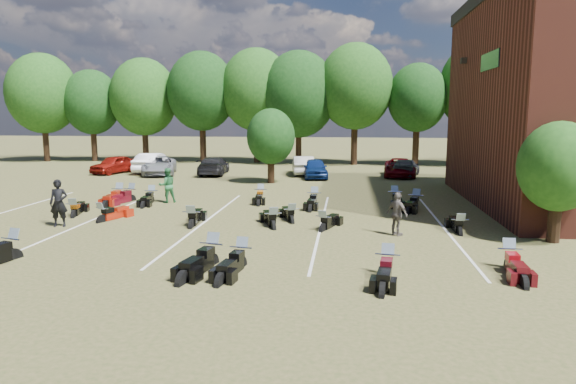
# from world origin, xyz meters

# --- Properties ---
(ground) EXTENTS (160.00, 160.00, 0.00)m
(ground) POSITION_xyz_m (0.00, 0.00, 0.00)
(ground) COLOR brown
(ground) RESTS_ON ground
(car_0) EXTENTS (2.90, 4.37, 1.38)m
(car_0) POSITION_xyz_m (-14.85, 19.56, 0.69)
(car_0) COLOR maroon
(car_0) RESTS_ON ground
(car_1) EXTENTS (1.68, 4.68, 1.54)m
(car_1) POSITION_xyz_m (-12.10, 20.48, 0.77)
(car_1) COLOR white
(car_1) RESTS_ON ground
(car_2) EXTENTS (3.52, 5.39, 1.38)m
(car_2) POSITION_xyz_m (-11.10, 19.18, 0.69)
(car_2) COLOR gray
(car_2) RESTS_ON ground
(car_3) EXTENTS (2.28, 4.81, 1.35)m
(car_3) POSITION_xyz_m (-7.01, 19.61, 0.68)
(car_3) COLOR black
(car_3) RESTS_ON ground
(car_4) EXTENTS (2.16, 4.27, 1.39)m
(car_4) POSITION_xyz_m (0.75, 18.56, 0.70)
(car_4) COLOR navy
(car_4) RESTS_ON ground
(car_5) EXTENTS (2.12, 4.48, 1.42)m
(car_5) POSITION_xyz_m (-0.29, 20.48, 0.71)
(car_5) COLOR #9E9E9A
(car_5) RESTS_ON ground
(car_6) EXTENTS (2.57, 4.92, 1.32)m
(car_6) POSITION_xyz_m (6.87, 20.06, 0.66)
(car_6) COLOR #5D050C
(car_6) RESTS_ON ground
(car_7) EXTENTS (2.70, 4.66, 1.27)m
(car_7) POSITION_xyz_m (7.29, 20.13, 0.64)
(car_7) COLOR #36353A
(car_7) RESTS_ON ground
(person_black) EXTENTS (0.80, 0.62, 1.96)m
(person_black) POSITION_xyz_m (-8.70, 1.38, 0.98)
(person_black) COLOR black
(person_black) RESTS_ON ground
(person_green) EXTENTS (1.11, 1.05, 1.81)m
(person_green) POSITION_xyz_m (-6.25, 7.41, 0.91)
(person_green) COLOR #2A713D
(person_green) RESTS_ON ground
(person_grey) EXTENTS (0.96, 1.00, 1.67)m
(person_grey) POSITION_xyz_m (4.96, 1.39, 0.84)
(person_grey) COLOR #5F5651
(person_grey) RESTS_ON ground
(motorcycle_2) EXTENTS (1.36, 2.59, 1.38)m
(motorcycle_2) POSITION_xyz_m (-7.55, -3.34, 0.00)
(motorcycle_2) COLOR black
(motorcycle_2) RESTS_ON ground
(motorcycle_3) EXTENTS (1.26, 2.61, 1.40)m
(motorcycle_3) POSITION_xyz_m (-1.05, -3.22, 0.00)
(motorcycle_3) COLOR black
(motorcycle_3) RESTS_ON ground
(motorcycle_4) EXTENTS (1.06, 2.38, 1.28)m
(motorcycle_4) POSITION_xyz_m (-0.10, -3.34, 0.00)
(motorcycle_4) COLOR black
(motorcycle_4) RESTS_ON ground
(motorcycle_5) EXTENTS (1.05, 2.37, 1.28)m
(motorcycle_5) POSITION_xyz_m (4.24, -3.63, 0.00)
(motorcycle_5) COLOR black
(motorcycle_5) RESTS_ON ground
(motorcycle_6) EXTENTS (0.85, 2.32, 1.27)m
(motorcycle_6) POSITION_xyz_m (7.91, -2.57, 0.00)
(motorcycle_6) COLOR #470A0F
(motorcycle_6) RESTS_ON ground
(motorcycle_7) EXTENTS (1.37, 2.29, 1.22)m
(motorcycle_7) POSITION_xyz_m (-7.37, 2.39, 0.00)
(motorcycle_7) COLOR #9D1E0B
(motorcycle_7) RESTS_ON ground
(motorcycle_8) EXTENTS (1.22, 2.29, 1.22)m
(motorcycle_8) POSITION_xyz_m (-9.15, 3.26, 0.00)
(motorcycle_8) COLOR black
(motorcycle_8) RESTS_ON ground
(motorcycle_9) EXTENTS (0.95, 2.38, 1.30)m
(motorcycle_9) POSITION_xyz_m (-3.25, 1.83, 0.00)
(motorcycle_9) COLOR black
(motorcycle_9) RESTS_ON ground
(motorcycle_10) EXTENTS (1.41, 2.37, 1.26)m
(motorcycle_10) POSITION_xyz_m (0.10, 2.01, 0.00)
(motorcycle_10) COLOR black
(motorcycle_10) RESTS_ON ground
(motorcycle_11) EXTENTS (1.30, 2.23, 1.18)m
(motorcycle_11) POSITION_xyz_m (0.72, 3.22, 0.00)
(motorcycle_11) COLOR black
(motorcycle_11) RESTS_ON ground
(motorcycle_12) EXTENTS (1.31, 2.21, 1.17)m
(motorcycle_12) POSITION_xyz_m (2.13, 1.81, 0.00)
(motorcycle_12) COLOR black
(motorcycle_12) RESTS_ON ground
(motorcycle_13) EXTENTS (0.69, 2.12, 1.18)m
(motorcycle_13) POSITION_xyz_m (7.39, 1.82, 0.00)
(motorcycle_13) COLOR black
(motorcycle_13) RESTS_ON ground
(motorcycle_14) EXTENTS (1.40, 2.49, 1.33)m
(motorcycle_14) POSITION_xyz_m (-8.35, 7.61, 0.00)
(motorcycle_14) COLOR #500B14
(motorcycle_14) RESTS_ON ground
(motorcycle_15) EXTENTS (0.91, 2.49, 1.36)m
(motorcycle_15) POSITION_xyz_m (-8.93, 7.44, 0.00)
(motorcycle_15) COLOR maroon
(motorcycle_15) RESTS_ON ground
(motorcycle_16) EXTENTS (0.96, 2.29, 1.24)m
(motorcycle_16) POSITION_xyz_m (-7.13, 7.41, 0.00)
(motorcycle_16) COLOR black
(motorcycle_16) RESTS_ON ground
(motorcycle_17) EXTENTS (0.90, 2.23, 1.21)m
(motorcycle_17) POSITION_xyz_m (-1.53, 8.62, 0.00)
(motorcycle_17) COLOR black
(motorcycle_17) RESTS_ON ground
(motorcycle_18) EXTENTS (0.85, 2.37, 1.30)m
(motorcycle_18) POSITION_xyz_m (1.41, 7.48, 0.00)
(motorcycle_18) COLOR black
(motorcycle_18) RESTS_ON ground
(motorcycle_19) EXTENTS (0.80, 2.31, 1.27)m
(motorcycle_19) POSITION_xyz_m (5.50, 8.45, 0.00)
(motorcycle_19) COLOR black
(motorcycle_19) RESTS_ON ground
(motorcycle_20) EXTENTS (1.46, 2.47, 1.31)m
(motorcycle_20) POSITION_xyz_m (6.42, 7.27, 0.00)
(motorcycle_20) COLOR black
(motorcycle_20) RESTS_ON ground
(tree_line) EXTENTS (56.00, 6.00, 9.79)m
(tree_line) POSITION_xyz_m (-1.00, 29.00, 6.31)
(tree_line) COLOR black
(tree_line) RESTS_ON ground
(young_tree_near_building) EXTENTS (2.80, 2.80, 4.16)m
(young_tree_near_building) POSITION_xyz_m (10.50, 1.00, 2.75)
(young_tree_near_building) COLOR black
(young_tree_near_building) RESTS_ON ground
(young_tree_midfield) EXTENTS (3.20, 3.20, 4.70)m
(young_tree_midfield) POSITION_xyz_m (-2.00, 15.50, 3.09)
(young_tree_midfield) COLOR black
(young_tree_midfield) RESTS_ON ground
(parking_lines) EXTENTS (20.10, 14.00, 0.01)m
(parking_lines) POSITION_xyz_m (-3.00, 3.00, 0.01)
(parking_lines) COLOR silver
(parking_lines) RESTS_ON ground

